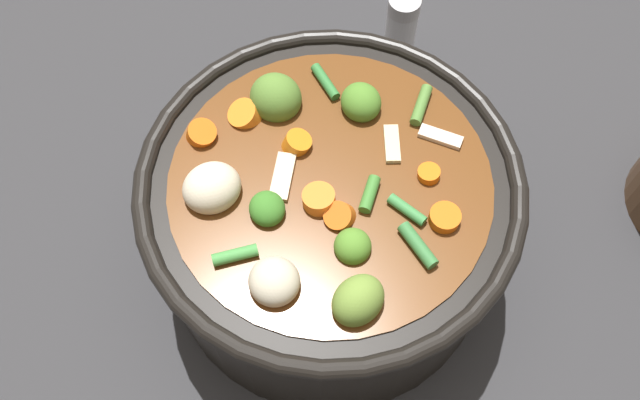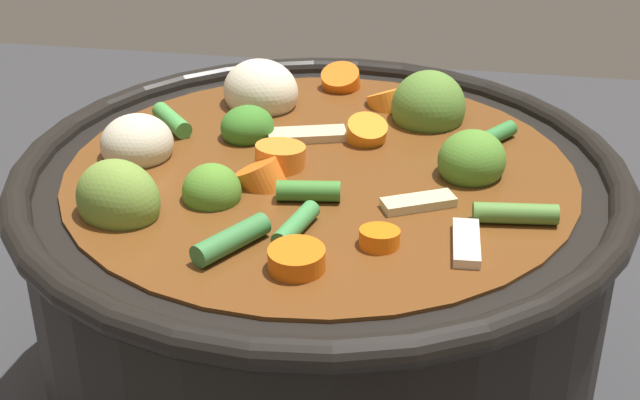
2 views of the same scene
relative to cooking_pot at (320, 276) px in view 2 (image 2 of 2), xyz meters
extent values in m
plane|color=#2D2D30|center=(0.00, 0.00, -0.08)|extent=(1.10, 1.10, 0.00)
cylinder|color=black|center=(0.00, 0.00, -0.01)|extent=(0.30, 0.30, 0.14)
torus|color=black|center=(0.00, 0.00, 0.06)|extent=(0.32, 0.32, 0.02)
cylinder|color=brown|center=(0.00, 0.00, 0.00)|extent=(0.26, 0.26, 0.14)
ellipsoid|color=#397827|center=(-0.05, 0.03, 0.07)|extent=(0.04, 0.04, 0.02)
ellipsoid|color=olive|center=(-0.08, -0.06, 0.07)|extent=(0.05, 0.05, 0.04)
ellipsoid|color=#557F31|center=(0.05, 0.07, 0.07)|extent=(0.05, 0.05, 0.04)
ellipsoid|color=#51872B|center=(-0.05, -0.04, 0.07)|extent=(0.04, 0.04, 0.03)
ellipsoid|color=#4F832C|center=(0.08, 0.01, 0.07)|extent=(0.05, 0.05, 0.03)
cylinder|color=orange|center=(0.02, 0.04, 0.07)|extent=(0.03, 0.03, 0.02)
cylinder|color=orange|center=(-0.02, 0.00, 0.07)|extent=(0.04, 0.04, 0.02)
cylinder|color=#DC6012|center=(-0.01, 0.11, 0.07)|extent=(0.03, 0.03, 0.02)
cylinder|color=orange|center=(0.03, 0.09, 0.07)|extent=(0.04, 0.04, 0.02)
cylinder|color=orange|center=(0.04, -0.07, 0.07)|extent=(0.02, 0.02, 0.01)
cylinder|color=#DA6010|center=(0.01, -0.09, 0.07)|extent=(0.03, 0.03, 0.01)
cylinder|color=orange|center=(-0.03, -0.02, 0.07)|extent=(0.03, 0.03, 0.02)
ellipsoid|color=beige|center=(-0.10, 0.00, 0.07)|extent=(0.05, 0.05, 0.03)
ellipsoid|color=beige|center=(-0.05, 0.08, 0.07)|extent=(0.06, 0.06, 0.04)
cylinder|color=#337737|center=(0.09, 0.04, 0.07)|extent=(0.03, 0.04, 0.01)
cylinder|color=#507F35|center=(0.10, -0.04, 0.07)|extent=(0.04, 0.01, 0.01)
cylinder|color=#3C7D30|center=(0.00, -0.03, 0.07)|extent=(0.03, 0.01, 0.01)
cylinder|color=#38783D|center=(-0.02, -0.08, 0.07)|extent=(0.03, 0.04, 0.01)
cylinder|color=#3D8744|center=(0.00, -0.07, 0.07)|extent=(0.02, 0.03, 0.01)
cylinder|color=#459342|center=(-0.09, 0.04, 0.07)|extent=(0.03, 0.03, 0.01)
cube|color=beige|center=(0.05, -0.03, 0.07)|extent=(0.04, 0.03, 0.01)
cube|color=#CDB691|center=(-0.01, 0.04, 0.07)|extent=(0.05, 0.03, 0.01)
cube|color=beige|center=(0.08, -0.07, 0.07)|extent=(0.01, 0.04, 0.01)
camera|label=1|loc=(-0.25, -0.11, 0.55)|focal=39.00mm
camera|label=2|loc=(0.07, -0.42, 0.28)|focal=51.70mm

